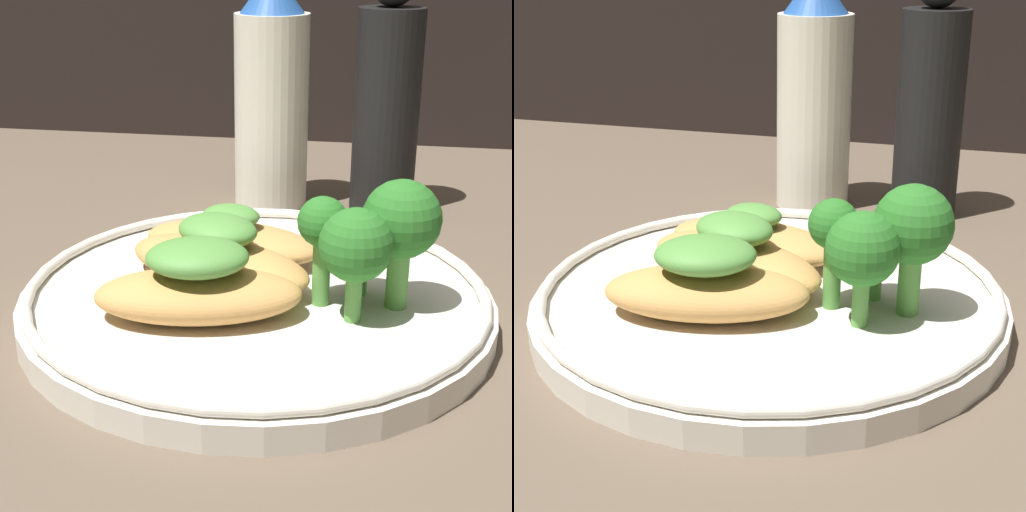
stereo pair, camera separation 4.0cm
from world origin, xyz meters
The scene contains 8 objects.
ground_plane centered at (0.00, 0.00, -0.50)cm, with size 180.00×180.00×1.00cm, color brown.
plate centered at (0.00, 0.00, 0.99)cm, with size 24.67×24.67×2.00cm.
grilled_meat_front centered at (-2.25, -3.42, 3.00)cm, with size 10.90×6.77×3.97cm.
grilled_meat_middle centered at (-2.18, 0.77, 2.84)cm, with size 11.83×8.52×3.78cm.
grilled_meat_back centered at (-2.16, 4.13, 2.56)cm, with size 11.06×6.65×3.24cm.
broccoli_bunch centered at (5.87, -1.11, 5.42)cm, with size 6.97×6.20×6.61cm.
sauce_bottle centered at (-2.16, 18.96, 8.04)cm, with size 5.35×5.35×16.80cm.
pepper_grinder centered at (6.06, 18.96, 7.85)cm, with size 4.63×4.63×17.29cm.
Camera 1 is at (6.41, -36.89, 18.76)cm, focal length 55.00 mm.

